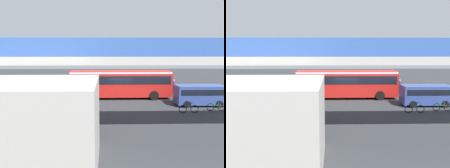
% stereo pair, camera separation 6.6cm
% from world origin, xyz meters
% --- Properties ---
extents(ground, '(80.00, 80.00, 0.00)m').
position_xyz_m(ground, '(0.00, 0.00, 0.00)').
color(ground, '#2D3033').
extents(city_bus, '(11.54, 2.85, 3.15)m').
position_xyz_m(city_bus, '(-0.03, -0.49, 1.88)').
color(city_bus, red).
rests_on(city_bus, ground).
extents(parked_van, '(4.80, 2.17, 2.05)m').
position_xyz_m(parked_van, '(-7.79, 3.19, 1.18)').
color(parked_van, '#33478C').
rests_on(parked_van, ground).
extents(bicycle_green, '(1.77, 0.44, 0.96)m').
position_xyz_m(bicycle_green, '(-8.48, 5.33, 0.37)').
color(bicycle_green, black).
rests_on(bicycle_green, ground).
extents(bicycle_blue, '(1.77, 0.44, 0.96)m').
position_xyz_m(bicycle_blue, '(-5.71, 5.93, 0.37)').
color(bicycle_blue, black).
rests_on(bicycle_blue, ground).
extents(pedestrian, '(0.38, 0.38, 1.79)m').
position_xyz_m(pedestrian, '(-7.04, -2.98, 0.89)').
color(pedestrian, '#2D2D38').
rests_on(pedestrian, ground).
extents(traffic_sign, '(0.08, 0.60, 2.80)m').
position_xyz_m(traffic_sign, '(2.18, -4.36, 1.89)').
color(traffic_sign, slate).
rests_on(traffic_sign, ground).
extents(lane_dash_leftmost, '(2.00, 0.20, 0.01)m').
position_xyz_m(lane_dash_leftmost, '(-8.00, -3.32, 0.00)').
color(lane_dash_leftmost, silver).
rests_on(lane_dash_leftmost, ground).
extents(lane_dash_left, '(2.00, 0.20, 0.01)m').
position_xyz_m(lane_dash_left, '(-4.00, -3.32, 0.00)').
color(lane_dash_left, silver).
rests_on(lane_dash_left, ground).
extents(lane_dash_centre, '(2.00, 0.20, 0.01)m').
position_xyz_m(lane_dash_centre, '(0.00, -3.32, 0.00)').
color(lane_dash_centre, silver).
rests_on(lane_dash_centre, ground).
extents(lane_dash_right, '(2.00, 0.20, 0.01)m').
position_xyz_m(lane_dash_right, '(4.00, -3.32, 0.00)').
color(lane_dash_right, silver).
rests_on(lane_dash_right, ground).
extents(lane_dash_rightmost, '(2.00, 0.20, 0.01)m').
position_xyz_m(lane_dash_rightmost, '(8.00, -3.32, 0.00)').
color(lane_dash_rightmost, silver).
rests_on(lane_dash_rightmost, ground).
extents(pedestrian_overpass, '(25.33, 2.60, 6.28)m').
position_xyz_m(pedestrian_overpass, '(0.00, 10.57, 4.57)').
color(pedestrian_overpass, '#B2ADA5').
rests_on(pedestrian_overpass, ground).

